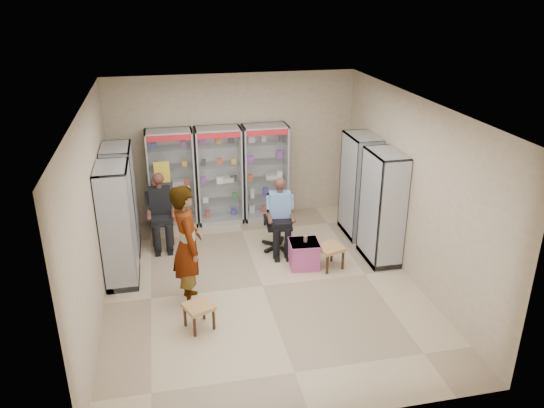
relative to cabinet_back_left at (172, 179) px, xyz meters
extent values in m
plane|color=tan|center=(1.30, -2.73, -1.00)|extent=(6.00, 6.00, 0.00)
cube|color=#C4AF91|center=(1.30, 0.27, 0.50)|extent=(5.00, 0.02, 3.00)
cube|color=#C4AF91|center=(1.30, -5.73, 0.50)|extent=(5.00, 0.02, 3.00)
cube|color=#C4AF91|center=(-1.20, -2.73, 0.50)|extent=(0.02, 6.00, 3.00)
cube|color=#C4AF91|center=(3.80, -2.73, 0.50)|extent=(0.02, 6.00, 3.00)
cube|color=silver|center=(1.30, -2.73, 2.00)|extent=(5.00, 6.00, 0.02)
cube|color=silver|center=(0.00, 0.00, 0.00)|extent=(0.90, 0.50, 2.00)
cube|color=#A9ABB0|center=(0.95, 0.00, 0.00)|extent=(0.90, 0.50, 2.00)
cube|color=silver|center=(1.90, 0.00, 0.00)|extent=(0.90, 0.50, 2.00)
cube|color=#B3B6BA|center=(3.53, -1.13, 0.00)|extent=(0.90, 0.50, 2.00)
cube|color=#AFB2B6|center=(3.53, -2.23, 0.00)|extent=(0.90, 0.50, 2.00)
cube|color=#B5B7BD|center=(-0.93, -0.93, 0.00)|extent=(0.90, 0.50, 2.00)
cube|color=#B9BCC1|center=(-0.93, -2.03, 0.00)|extent=(0.90, 0.50, 2.00)
cube|color=black|center=(-0.25, -0.73, -0.53)|extent=(0.42, 0.42, 0.94)
cube|color=black|center=(1.87, -1.44, -0.48)|extent=(0.62, 0.62, 1.04)
cube|color=#A14076|center=(2.14, -2.22, -0.76)|extent=(0.53, 0.51, 0.47)
cylinder|color=#632E08|center=(2.16, -2.21, -0.48)|extent=(0.07, 0.07, 0.10)
cube|color=#A16E44|center=(2.57, -2.36, -0.79)|extent=(0.52, 0.52, 0.41)
cube|color=#915F3D|center=(0.20, -3.66, -0.81)|extent=(0.50, 0.50, 0.38)
imported|color=gray|center=(0.12, -2.91, -0.04)|extent=(0.55, 0.76, 1.93)
camera|label=1|loc=(-0.11, -10.13, 3.58)|focal=35.00mm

